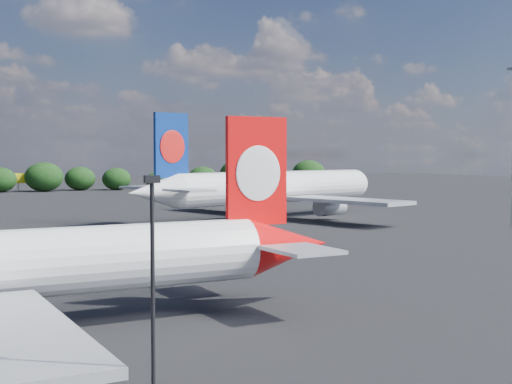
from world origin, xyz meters
name	(u,v)px	position (x,y,z in m)	size (l,w,h in m)	color
ground	(5,237)	(0.00, 60.00, 0.00)	(500.00, 500.00, 0.00)	black
qantas_airliner	(31,266)	(-2.13, 4.84, 4.17)	(42.03, 40.00, 13.71)	white
china_southern_airliner	(267,188)	(43.06, 69.89, 5.27)	(51.73, 49.68, 17.31)	white
apron_lamp_post	(153,298)	(0.10, -15.37, 5.77)	(0.55, 0.30, 10.25)	black
billboard_yellow	(18,179)	(12.00, 182.00, 3.87)	(5.00, 0.30, 5.50)	yellow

